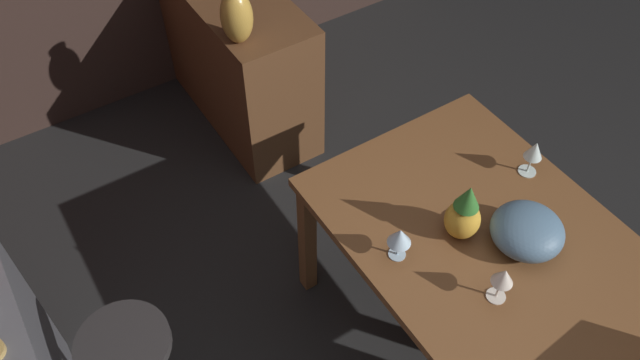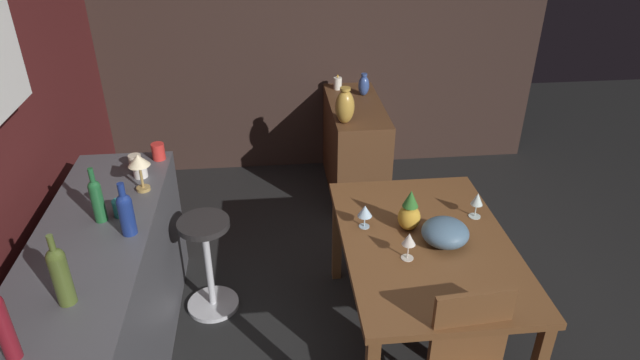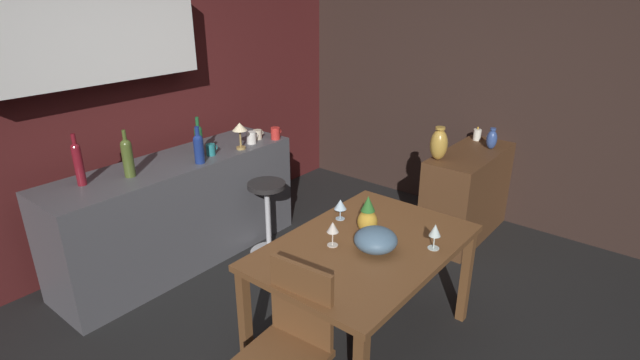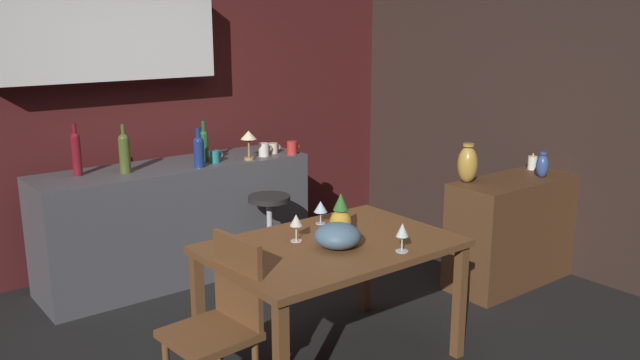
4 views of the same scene
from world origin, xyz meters
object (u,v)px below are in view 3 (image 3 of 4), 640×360
object	(u,v)px
wine_glass_center	(333,228)
pineapple_centerpiece	(368,217)
wine_glass_right	(340,205)
fruit_bowl	(376,240)
chair_near_window	(289,344)
wine_bottle_ruby	(78,162)
wine_bottle_green	(199,138)
vase_ceramic_blue	(492,139)
bar_stool	(268,217)
cup_teal	(211,150)
counter_lamp	(240,129)
wine_bottle_olive	(127,156)
sideboard_cabinet	(467,193)
wine_bottle_cobalt	(199,147)
cup_red	(276,133)
cup_cream	(258,134)
cup_white	(251,138)
vase_brass	(439,144)
dining_table	(365,255)
wine_glass_left	(435,231)
pillar_candle_tall	(477,135)

from	to	relation	value
wine_glass_center	pineapple_centerpiece	bearing A→B (deg)	-14.57
wine_glass_right	fruit_bowl	xyz separation A→B (m)	(-0.20, -0.41, -0.03)
chair_near_window	wine_bottle_ruby	xyz separation A→B (m)	(-0.05, 1.91, 0.57)
wine_bottle_green	vase_ceramic_blue	size ratio (longest dim) A/B	1.61
bar_stool	pineapple_centerpiece	distance (m)	1.32
cup_teal	counter_lamp	size ratio (longest dim) A/B	0.47
chair_near_window	wine_bottle_olive	distance (m)	1.90
sideboard_cabinet	wine_bottle_cobalt	size ratio (longest dim) A/B	3.71
wine_glass_center	fruit_bowl	xyz separation A→B (m)	(0.11, -0.23, -0.05)
wine_glass_right	wine_bottle_cobalt	size ratio (longest dim) A/B	0.48
cup_red	vase_ceramic_blue	distance (m)	1.96
wine_bottle_olive	cup_teal	distance (m)	0.70
chair_near_window	wine_glass_center	world-z (taller)	chair_near_window
chair_near_window	pineapple_centerpiece	distance (m)	0.95
cup_cream	cup_white	size ratio (longest dim) A/B	0.96
wine_glass_center	counter_lamp	distance (m)	1.58
cup_cream	cup_white	xyz separation A→B (m)	(-0.13, -0.05, 0.01)
wine_bottle_green	wine_glass_right	bearing A→B (deg)	-88.93
cup_teal	vase_brass	size ratio (longest dim) A/B	0.38
counter_lamp	vase_ceramic_blue	size ratio (longest dim) A/B	1.18
dining_table	vase_brass	distance (m)	1.53
wine_glass_right	cup_red	world-z (taller)	cup_red
wine_glass_center	counter_lamp	world-z (taller)	counter_lamp
wine_bottle_cobalt	wine_bottle_olive	world-z (taller)	wine_bottle_olive
wine_glass_right	cup_teal	xyz separation A→B (m)	(0.01, 1.34, 0.10)
cup_cream	cup_red	bearing A→B (deg)	-52.10
wine_bottle_cobalt	vase_brass	world-z (taller)	wine_bottle_cobalt
bar_stool	pineapple_centerpiece	size ratio (longest dim) A/B	2.67
wine_glass_right	pineapple_centerpiece	world-z (taller)	pineapple_centerpiece
cup_red	counter_lamp	distance (m)	0.41
wine_bottle_cobalt	cup_white	xyz separation A→B (m)	(0.61, 0.05, -0.08)
cup_white	vase_brass	size ratio (longest dim) A/B	0.41
sideboard_cabinet	wine_glass_left	size ratio (longest dim) A/B	6.82
wine_bottle_ruby	pillar_candle_tall	xyz separation A→B (m)	(3.02, -1.65, -0.20)
wine_glass_center	pillar_candle_tall	distance (m)	2.36
wine_glass_right	cup_teal	bearing A→B (deg)	89.46
wine_glass_right	cup_teal	size ratio (longest dim) A/B	1.32
fruit_bowl	vase_ceramic_blue	distance (m)	2.08
bar_stool	cup_teal	world-z (taller)	cup_teal
dining_table	wine_glass_left	xyz separation A→B (m)	(0.21, -0.35, 0.20)
wine_bottle_olive	cup_red	xyz separation A→B (m)	(1.34, -0.19, -0.10)
cup_red	cup_cream	distance (m)	0.16
sideboard_cabinet	pineapple_centerpiece	bearing A→B (deg)	-178.97
pineapple_centerpiece	pillar_candle_tall	distance (m)	2.09
dining_table	counter_lamp	size ratio (longest dim) A/B	5.95
wine_bottle_green	wine_bottle_cobalt	bearing A→B (deg)	-128.24
counter_lamp	vase_ceramic_blue	bearing A→B (deg)	-44.75
cup_teal	cup_cream	world-z (taller)	cup_teal
cup_red	cup_cream	world-z (taller)	cup_red
pineapple_centerpiece	cup_cream	xyz separation A→B (m)	(0.61, 1.61, 0.10)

